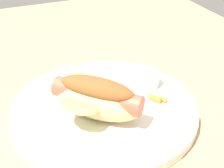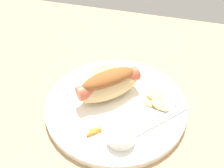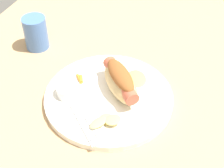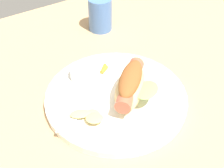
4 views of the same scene
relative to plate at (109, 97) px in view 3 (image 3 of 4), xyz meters
The scene contains 9 objects.
ground_plane 2.88cm from the plate, 95.53° to the left, with size 120.00×90.00×1.80cm, color tan.
plate is the anchor object (origin of this frame).
hot_dog 5.11cm from the plate, 47.26° to the right, with size 14.11×13.76×6.59cm.
sauce_ramekin 9.73cm from the plate, 111.33° to the left, with size 5.49×5.49×2.46cm, color white.
fork 10.42cm from the plate, 166.36° to the left, with size 10.60×11.37×0.40cm.
knife 8.24cm from the plate, 164.69° to the left, with size 13.93×1.40×0.36cm, color silver.
chips_pile 8.86cm from the plate, 161.53° to the right, with size 6.75×7.28×1.65cm.
carrot_garnish 8.74cm from the plate, 77.59° to the left, with size 2.76×2.79×0.92cm.
drinking_cup 29.51cm from the plate, 66.06° to the left, with size 6.50×6.50×9.33cm, color #4770B2.
Camera 3 is at (-50.61, -23.43, 56.42)cm, focal length 52.78 mm.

